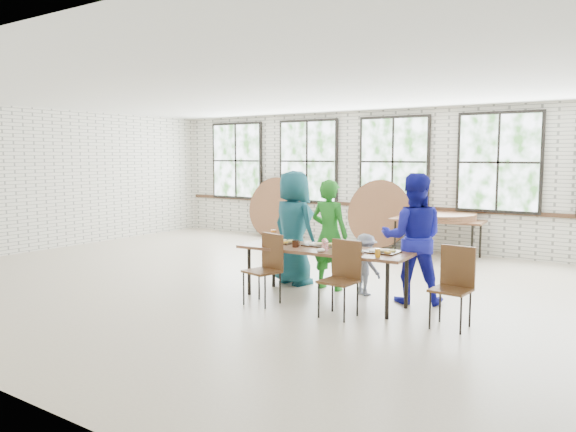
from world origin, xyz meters
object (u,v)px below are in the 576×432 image
at_px(dining_table, 324,252).
at_px(chair_near_left, 267,263).
at_px(storage_table, 437,222).
at_px(chair_near_right, 343,272).

xyz_separation_m(dining_table, chair_near_left, (-0.59, -0.52, -0.13)).
height_order(chair_near_left, storage_table, chair_near_left).
xyz_separation_m(chair_near_left, chair_near_right, (1.13, 0.05, 0.00)).
bearing_deg(chair_near_right, storage_table, 98.67).
relative_size(dining_table, chair_near_right, 2.58).
bearing_deg(storage_table, chair_near_left, -102.88).
distance_m(dining_table, storage_table, 4.31).
height_order(chair_near_left, chair_near_right, same).
height_order(dining_table, chair_near_left, chair_near_left).
bearing_deg(chair_near_left, chair_near_right, 15.71).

